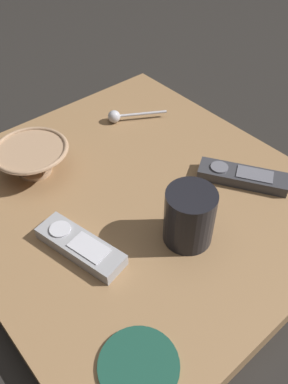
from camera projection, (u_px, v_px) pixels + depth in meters
The scene contains 8 objects.
ground_plane at pixel (134, 207), 0.76m from camera, with size 6.00×6.00×0.00m, color black.
table at pixel (134, 200), 0.75m from camera, with size 0.66×0.61×0.04m.
cereal_bowl at pixel (32, 158), 0.75m from camera, with size 0.14×0.14×0.06m.
coffee_mug at pixel (189, 217), 0.62m from camera, with size 0.08×0.08×0.10m.
teaspoon at pixel (119, 116), 0.88m from camera, with size 0.08×0.12×0.03m.
tv_remote_near at pixel (80, 246), 0.63m from camera, with size 0.16×0.08×0.02m.
tv_remote_far at pixel (242, 176), 0.75m from camera, with size 0.17×0.13×0.02m.
drink_coaster at pixel (139, 365), 0.50m from camera, with size 0.11×0.11×0.01m.
Camera 1 is at (-0.41, 0.32, 0.55)m, focal length 37.20 mm.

